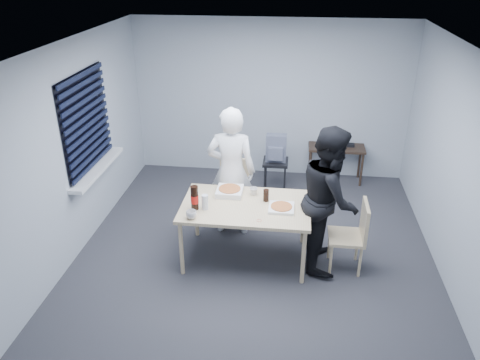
# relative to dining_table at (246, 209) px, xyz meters

# --- Properties ---
(room) EXTENTS (5.00, 5.00, 5.00)m
(room) POSITION_rel_dining_table_xyz_m (-2.08, 0.51, 0.75)
(room) COLOR #2E2E33
(room) RESTS_ON ground
(dining_table) EXTENTS (1.54, 0.98, 0.75)m
(dining_table) POSITION_rel_dining_table_xyz_m (0.00, 0.00, 0.00)
(dining_table) COLOR beige
(dining_table) RESTS_ON ground
(chair_far) EXTENTS (0.42, 0.42, 0.89)m
(chair_far) POSITION_rel_dining_table_xyz_m (-0.28, 0.96, -0.18)
(chair_far) COLOR beige
(chair_far) RESTS_ON ground
(chair_right) EXTENTS (0.42, 0.42, 0.89)m
(chair_right) POSITION_rel_dining_table_xyz_m (1.30, -0.06, -0.18)
(chair_right) COLOR beige
(chair_right) RESTS_ON ground
(person_white) EXTENTS (0.65, 0.42, 1.77)m
(person_white) POSITION_rel_dining_table_xyz_m (-0.26, 0.63, 0.19)
(person_white) COLOR white
(person_white) RESTS_ON ground
(person_black) EXTENTS (0.47, 0.86, 1.77)m
(person_black) POSITION_rel_dining_table_xyz_m (0.98, 0.04, 0.19)
(person_black) COLOR black
(person_black) RESTS_ON ground
(side_table) EXTENTS (0.91, 0.41, 0.61)m
(side_table) POSITION_rel_dining_table_xyz_m (1.24, 2.39, -0.16)
(side_table) COLOR #38261C
(side_table) RESTS_ON ground
(stool) EXTENTS (0.39, 0.39, 0.54)m
(stool) POSITION_rel_dining_table_xyz_m (0.27, 1.85, -0.26)
(stool) COLOR black
(stool) RESTS_ON ground
(backpack) EXTENTS (0.31, 0.23, 0.43)m
(backpack) POSITION_rel_dining_table_xyz_m (0.27, 1.83, 0.06)
(backpack) COLOR slate
(backpack) RESTS_ON stool
(pizza_box_a) EXTENTS (0.32, 0.32, 0.08)m
(pizza_box_a) POSITION_rel_dining_table_xyz_m (-0.23, 0.26, 0.10)
(pizza_box_a) COLOR white
(pizza_box_a) RESTS_ON dining_table
(pizza_box_b) EXTENTS (0.30, 0.30, 0.04)m
(pizza_box_b) POSITION_rel_dining_table_xyz_m (0.43, -0.05, 0.08)
(pizza_box_b) COLOR white
(pizza_box_b) RESTS_ON dining_table
(mug_a) EXTENTS (0.17, 0.17, 0.10)m
(mug_a) POSITION_rel_dining_table_xyz_m (-0.58, -0.39, 0.11)
(mug_a) COLOR silver
(mug_a) RESTS_ON dining_table
(mug_b) EXTENTS (0.10, 0.10, 0.09)m
(mug_b) POSITION_rel_dining_table_xyz_m (0.07, 0.28, 0.11)
(mug_b) COLOR silver
(mug_b) RESTS_ON dining_table
(cola_glass) EXTENTS (0.09, 0.09, 0.15)m
(cola_glass) POSITION_rel_dining_table_xyz_m (0.23, 0.13, 0.14)
(cola_glass) COLOR black
(cola_glass) RESTS_ON dining_table
(soda_bottle) EXTENTS (0.09, 0.09, 0.30)m
(soda_bottle) POSITION_rel_dining_table_xyz_m (-0.59, -0.17, 0.20)
(soda_bottle) COLOR black
(soda_bottle) RESTS_ON dining_table
(plastic_cups) EXTENTS (0.09, 0.09, 0.18)m
(plastic_cups) POSITION_rel_dining_table_xyz_m (-0.47, -0.16, 0.15)
(plastic_cups) COLOR silver
(plastic_cups) RESTS_ON dining_table
(rubber_band) EXTENTS (0.06, 0.06, 0.00)m
(rubber_band) POSITION_rel_dining_table_xyz_m (0.19, -0.35, 0.06)
(rubber_band) COLOR red
(rubber_band) RESTS_ON dining_table
(papers) EXTENTS (0.33, 0.39, 0.01)m
(papers) POSITION_rel_dining_table_xyz_m (1.09, 2.38, -0.08)
(papers) COLOR white
(papers) RESTS_ON side_table
(black_box) EXTENTS (0.14, 0.12, 0.05)m
(black_box) POSITION_rel_dining_table_xyz_m (1.46, 2.43, -0.06)
(black_box) COLOR black
(black_box) RESTS_ON side_table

